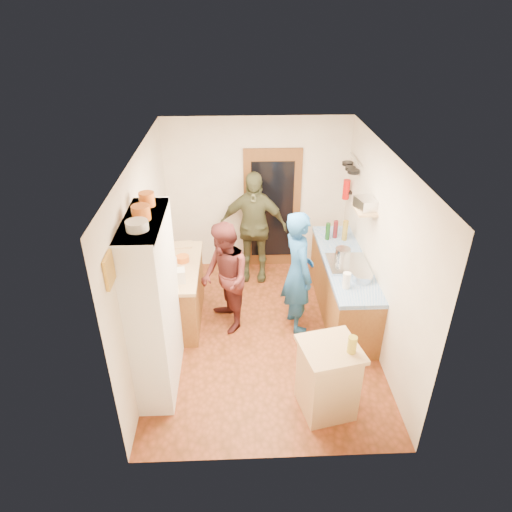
{
  "coord_description": "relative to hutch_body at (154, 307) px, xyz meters",
  "views": [
    {
      "loc": [
        -0.31,
        -5.07,
        4.17
      ],
      "look_at": [
        -0.1,
        0.15,
        1.2
      ],
      "focal_mm": 32.0,
      "sensor_mm": 36.0,
      "label": 1
    }
  ],
  "objects": [
    {
      "name": "bottle_c",
      "position": [
        2.61,
        1.92,
        -0.04
      ],
      "size": [
        0.09,
        0.09,
        0.32
      ],
      "primitive_type": "cylinder",
      "rotation": [
        0.0,
        0.0,
        -0.12
      ],
      "color": "olive",
      "rests_on": "right_counter_top"
    },
    {
      "name": "floor",
      "position": [
        1.3,
        0.8,
        -1.11
      ],
      "size": [
        3.0,
        4.0,
        0.02
      ],
      "primitive_type": "cube",
      "color": "brown",
      "rests_on": "ground"
    },
    {
      "name": "hutch_body",
      "position": [
        0.0,
        0.0,
        0.0
      ],
      "size": [
        0.4,
        1.2,
        2.2
      ],
      "primitive_type": "cube",
      "color": "white",
      "rests_on": "ground"
    },
    {
      "name": "ceiling",
      "position": [
        1.3,
        0.8,
        1.51
      ],
      "size": [
        3.0,
        4.0,
        0.02
      ],
      "primitive_type": "cube",
      "color": "silver",
      "rests_on": "ground"
    },
    {
      "name": "island_top",
      "position": [
        1.94,
        -0.56,
        -0.22
      ],
      "size": [
        0.74,
        0.74,
        0.05
      ],
      "primitive_type": "cube",
      "rotation": [
        0.0,
        0.0,
        0.22
      ],
      "color": "tan",
      "rests_on": "island_base"
    },
    {
      "name": "radio",
      "position": [
        2.67,
        1.25,
        0.69
      ],
      "size": [
        0.28,
        0.34,
        0.15
      ],
      "primitive_type": "cube",
      "rotation": [
        0.0,
        0.0,
        0.24
      ],
      "color": "silver",
      "rests_on": "wall_shelf"
    },
    {
      "name": "pan_hang_c",
      "position": [
        2.7,
        2.55,
        0.81
      ],
      "size": [
        0.17,
        0.17,
        0.05
      ],
      "primitive_type": "cylinder",
      "color": "black",
      "rests_on": "pan_rail"
    },
    {
      "name": "pot_on_hob",
      "position": [
        2.45,
        1.31,
        -0.09
      ],
      "size": [
        0.22,
        0.22,
        0.14
      ],
      "primitive_type": "cylinder",
      "color": "silver",
      "rests_on": "hob"
    },
    {
      "name": "fire_extinguisher",
      "position": [
        2.71,
        2.5,
        0.4
      ],
      "size": [
        0.11,
        0.11,
        0.32
      ],
      "primitive_type": "cylinder",
      "color": "red",
      "rests_on": "wall_right"
    },
    {
      "name": "pan_hang_a",
      "position": [
        2.7,
        2.15,
        0.82
      ],
      "size": [
        0.18,
        0.18,
        0.05
      ],
      "primitive_type": "cylinder",
      "color": "black",
      "rests_on": "pan_rail"
    },
    {
      "name": "pan_hang_b",
      "position": [
        2.7,
        2.35,
        0.8
      ],
      "size": [
        0.16,
        0.16,
        0.05
      ],
      "primitive_type": "cylinder",
      "color": "black",
      "rests_on": "pan_rail"
    },
    {
      "name": "bottle_a",
      "position": [
        2.35,
        1.95,
        -0.06
      ],
      "size": [
        0.08,
        0.08,
        0.27
      ],
      "primitive_type": "cylinder",
      "rotation": [
        0.0,
        0.0,
        -0.27
      ],
      "color": "#143F14",
      "rests_on": "right_counter_top"
    },
    {
      "name": "left_counter_base",
      "position": [
        0.1,
        1.25,
        -0.68
      ],
      "size": [
        0.6,
        1.4,
        0.85
      ],
      "primitive_type": "cube",
      "color": "brown",
      "rests_on": "ground"
    },
    {
      "name": "picture_frame",
      "position": [
        -0.18,
        -0.75,
        0.95
      ],
      "size": [
        0.03,
        0.25,
        0.3
      ],
      "primitive_type": "cube",
      "color": "gold",
      "rests_on": "wall_left"
    },
    {
      "name": "door_glass",
      "position": [
        1.55,
        2.74,
        -0.05
      ],
      "size": [
        0.7,
        0.02,
        1.7
      ],
      "primitive_type": "cube",
      "color": "black",
      "rests_on": "door_frame"
    },
    {
      "name": "paper_towel",
      "position": [
        2.35,
        0.59,
        -0.09
      ],
      "size": [
        0.12,
        0.12,
        0.22
      ],
      "primitive_type": "cylinder",
      "rotation": [
        0.0,
        0.0,
        -0.28
      ],
      "color": "white",
      "rests_on": "right_counter_top"
    },
    {
      "name": "chopping_board",
      "position": [
        0.12,
        1.83,
        -0.19
      ],
      "size": [
        0.32,
        0.25,
        0.02
      ],
      "primitive_type": "cube",
      "rotation": [
        0.0,
        0.0,
        0.1
      ],
      "color": "tan",
      "rests_on": "left_counter_top"
    },
    {
      "name": "wall_left",
      "position": [
        -0.21,
        0.8,
        0.2
      ],
      "size": [
        0.02,
        4.0,
        2.6
      ],
      "primitive_type": "cube",
      "color": "#EDE3CD",
      "rests_on": "ground"
    },
    {
      "name": "island_base",
      "position": [
        1.94,
        -0.56,
        -0.67
      ],
      "size": [
        0.66,
        0.66,
        0.86
      ],
      "primitive_type": "cube",
      "rotation": [
        0.0,
        0.0,
        0.22
      ],
      "color": "tan",
      "rests_on": "ground"
    },
    {
      "name": "door_frame",
      "position": [
        1.55,
        2.77,
        -0.05
      ],
      "size": [
        0.95,
        0.06,
        2.1
      ],
      "primitive_type": "cube",
      "color": "brown",
      "rests_on": "ground"
    },
    {
      "name": "kettle",
      "position": [
        0.05,
        1.14,
        -0.11
      ],
      "size": [
        0.17,
        0.17,
        0.18
      ],
      "primitive_type": "cylinder",
      "rotation": [
        0.0,
        0.0,
        -0.09
      ],
      "color": "white",
      "rests_on": "left_counter_top"
    },
    {
      "name": "ext_bracket",
      "position": [
        2.77,
        2.5,
        0.35
      ],
      "size": [
        0.06,
        0.1,
        0.04
      ],
      "primitive_type": "cube",
      "color": "black",
      "rests_on": "wall_right"
    },
    {
      "name": "orange_bowl",
      "position": [
        0.18,
        1.36,
        -0.16
      ],
      "size": [
        0.21,
        0.21,
        0.08
      ],
      "primitive_type": "cylinder",
      "rotation": [
        0.0,
        0.0,
        -0.12
      ],
      "color": "orange",
      "rests_on": "left_counter_top"
    },
    {
      "name": "right_counter_base",
      "position": [
        2.5,
        1.3,
        -0.68
      ],
      "size": [
        0.6,
        2.2,
        0.84
      ],
      "primitive_type": "cube",
      "color": "brown",
      "rests_on": "ground"
    },
    {
      "name": "person_hob",
      "position": [
        1.82,
        0.98,
        -0.2
      ],
      "size": [
        0.57,
        0.74,
        1.79
      ],
      "primitive_type": "imported",
      "rotation": [
        0.0,
        0.0,
        1.81
      ],
      "color": "#1B4E8C",
      "rests_on": "ground"
    },
    {
      "name": "toaster",
      "position": [
        0.15,
        0.82,
        -0.11
      ],
      "size": [
        0.26,
        0.19,
        0.18
      ],
      "primitive_type": "cube",
      "rotation": [
        0.0,
        0.0,
        0.14
      ],
      "color": "white",
      "rests_on": "left_counter_top"
    },
    {
      "name": "wall_front",
      "position": [
        1.3,
        -1.21,
        0.2
      ],
      "size": [
        3.0,
        0.02,
        2.6
      ],
      "primitive_type": "cube",
      "color": "#EDE3CD",
      "rests_on": "ground"
    },
    {
      "name": "person_back",
      "position": [
        1.23,
        2.35,
        -0.17
      ],
      "size": [
        1.15,
        0.6,
        1.87
      ],
      "primitive_type": "imported",
      "rotation": [
        0.0,
        0.0,
        -0.14
      ],
      "color": "#404128",
      "rests_on": "ground"
    },
    {
      "name": "orange_pot_a",
      "position": [
        0.0,
        -0.01,
        1.17
      ],
      "size": [
        0.19,
        0.19,
        0.15
      ],
      "primitive_type": "cylinder",
      "color": "orange",
      "rests_on": "hutch_top_shelf"
    },
    {
      "name": "wall_back",
      "position": [
        1.3,
        2.81,
        0.2
      ],
      "size": [
        3.0,
        0.02,
        2.6
      ],
      "primitive_type": "cube",
      "color": "#EDE3CD",
      "rests_on": "ground"
    },
    {
      "name": "oil_jar",
      "position": [
        2.14,
        -0.63,
        -0.09
      ],
      "size": [
        0.12,
        0.12,
        0.2
      ],
      "primitive_type": "cylinder",
      "rotation": [
        0.0,
        0.0,
        0.22
      ],
      "color": "#AD9E2D",
      "rests_on": "island_top"
    },
    {
      "name": "wall_shelf",
      "position": [
        2.67,
        1.25,
        0.6
      ],
      "size": [
        0.26,
        0.42,
        0.03
      ],
      "primitive_type": "cube",
      "color": "tan",
      "rests_on": "wall_right"
    },
    {
      "name": "plate_stack",
      "position": [
        0.0,
        -0.25,
        1.15
      ],
      "size": [
        0.22,
        0.22,
        0.09
      ],
      "primitive_type": "cylinder",
      "color": "white",
      "rests_on": "hutch_top_shelf"
    },
    {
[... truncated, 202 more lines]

